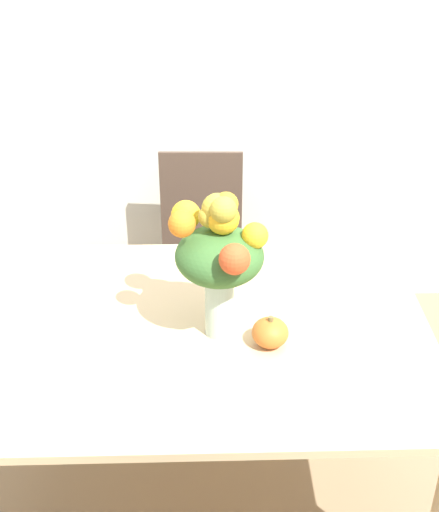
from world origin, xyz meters
TOP-DOWN VIEW (x-y plane):
  - ground_plane at (0.00, 0.00)m, footprint 12.00×12.00m
  - wall_back at (0.00, 1.36)m, footprint 8.00×0.06m
  - dining_table at (0.00, 0.00)m, footprint 1.58×1.18m
  - flower_vase at (0.05, -0.03)m, footprint 0.32×0.35m
  - pumpkin at (0.22, -0.10)m, footprint 0.12×0.12m
  - dining_chair_near_window at (-0.01, 0.98)m, footprint 0.43×0.43m

SIDE VIEW (x-z plane):
  - ground_plane at x=0.00m, z-range 0.00..0.00m
  - dining_chair_near_window at x=-0.01m, z-range 0.01..0.99m
  - dining_table at x=0.00m, z-range 0.31..1.08m
  - pumpkin at x=0.22m, z-range 0.77..0.88m
  - flower_vase at x=0.05m, z-range 0.83..1.35m
  - wall_back at x=0.00m, z-range 0.00..2.70m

